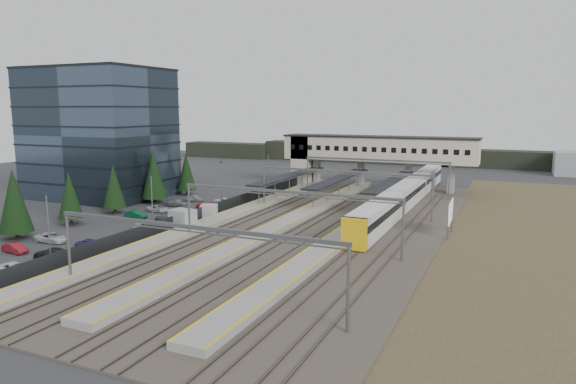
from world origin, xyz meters
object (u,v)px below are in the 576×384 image
at_px(office_building, 99,133).
at_px(train, 407,194).
at_px(relay_cabin_near, 183,219).
at_px(billboard, 451,213).
at_px(footbridge, 365,151).
at_px(relay_cabin_far, 209,212).

distance_m(office_building, train, 58.39).
bearing_deg(relay_cabin_near, office_building, 151.52).
bearing_deg(billboard, footbridge, 121.39).
bearing_deg(office_building, footbridge, 34.47).
bearing_deg(relay_cabin_far, train, 40.49).
distance_m(office_building, relay_cabin_near, 36.25).
bearing_deg(office_building, billboard, -4.88).
xyz_separation_m(footbridge, train, (12.30, -16.85, -5.74)).
xyz_separation_m(office_building, billboard, (65.42, -5.58, -9.04)).
distance_m(relay_cabin_near, billboard, 36.71).
bearing_deg(billboard, relay_cabin_far, -174.40).
height_order(footbridge, billboard, footbridge).
height_order(office_building, relay_cabin_near, office_building).
relative_size(office_building, footbridge, 0.60).
bearing_deg(office_building, relay_cabin_near, -28.48).
bearing_deg(billboard, train, 116.68).
relative_size(footbridge, billboard, 7.16).
height_order(relay_cabin_near, billboard, billboard).
bearing_deg(train, footbridge, 126.13).
distance_m(relay_cabin_far, billboard, 35.66).
bearing_deg(train, billboard, -63.32).
bearing_deg(billboard, office_building, 175.12).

